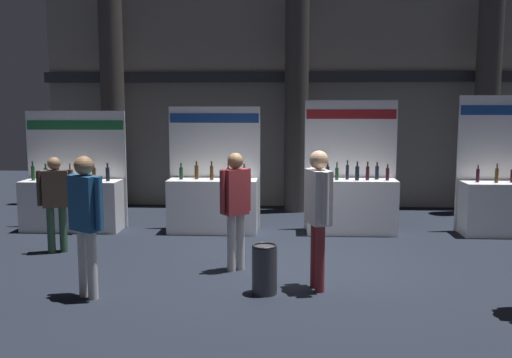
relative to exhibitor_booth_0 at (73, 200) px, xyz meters
name	(u,v)px	position (x,y,z in m)	size (l,w,h in m)	color
ground_plane	(300,265)	(4.35, -2.21, -0.59)	(24.00, 24.00, 0.00)	black
hall_colonnade	(296,92)	(4.35, 2.83, 2.13)	(11.85, 1.12, 5.57)	gray
exhibitor_booth_0	(73,200)	(0.00, 0.00, 0.00)	(1.97, 0.73, 2.30)	white
exhibitor_booth_1	(213,200)	(2.74, -0.01, 0.02)	(1.77, 0.66, 2.38)	white
exhibitor_booth_2	(351,200)	(5.36, 0.06, 0.04)	(1.75, 0.66, 2.50)	white
exhibitor_booth_3	(502,202)	(8.14, 0.02, 0.04)	(1.54, 0.66, 2.59)	white
trash_bin	(265,269)	(3.86, -3.52, -0.27)	(0.32, 0.32, 0.64)	#38383D
visitor_0	(86,214)	(1.66, -3.79, 0.48)	(0.50, 0.40, 1.79)	silver
visitor_1	(318,206)	(4.54, -3.33, 0.52)	(0.35, 0.57, 1.83)	maroon
visitor_2	(236,202)	(3.40, -2.53, 0.43)	(0.43, 0.37, 1.73)	silver
visitor_3	(56,196)	(0.38, -1.67, 0.34)	(0.54, 0.35, 1.57)	#33563D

